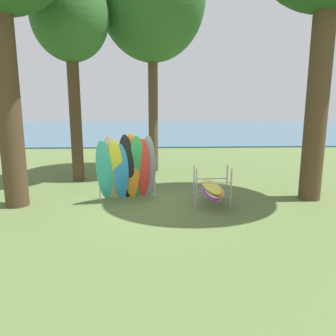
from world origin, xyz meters
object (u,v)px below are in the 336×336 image
at_px(board_storage_rack, 212,189).
at_px(leaning_board_pile, 127,169).
at_px(tree_far_left_back, 70,20).
at_px(tree_mid_behind, 152,0).

bearing_deg(board_storage_rack, leaning_board_pile, 168.50).
bearing_deg(board_storage_rack, tree_far_left_back, 144.77).
bearing_deg(tree_mid_behind, board_storage_rack, -71.19).
distance_m(leaning_board_pile, board_storage_rack, 2.89).
relative_size(tree_mid_behind, leaning_board_pile, 4.56).
xyz_separation_m(tree_mid_behind, leaning_board_pile, (-0.89, -4.97, -6.70)).
bearing_deg(tree_far_left_back, board_storage_rack, -35.23).
bearing_deg(tree_far_left_back, leaning_board_pile, -52.60).
bearing_deg(board_storage_rack, tree_mid_behind, 108.81).
height_order(leaning_board_pile, board_storage_rack, leaning_board_pile).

